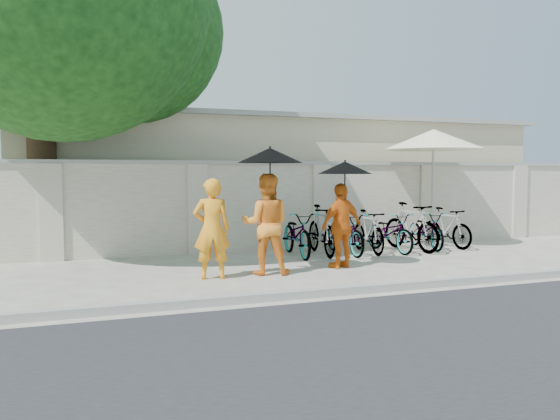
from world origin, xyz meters
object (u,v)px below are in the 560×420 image
object	(u,v)px
monk_center	(266,224)
monk_right	(342,226)
patio_umbrella	(434,141)
monk_left	(212,229)

from	to	relation	value
monk_center	monk_right	distance (m)	1.56
monk_right	patio_umbrella	distance (m)	4.28
monk_center	patio_umbrella	bearing A→B (deg)	-139.71
monk_right	patio_umbrella	xyz separation A→B (m)	(3.39, 1.92, 1.77)
patio_umbrella	monk_right	bearing A→B (deg)	-150.48
monk_center	monk_left	bearing A→B (deg)	23.53
monk_center	monk_right	bearing A→B (deg)	-157.53
monk_center	monk_right	world-z (taller)	monk_center
monk_left	patio_umbrella	bearing A→B (deg)	-152.10
monk_center	patio_umbrella	distance (m)	5.62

